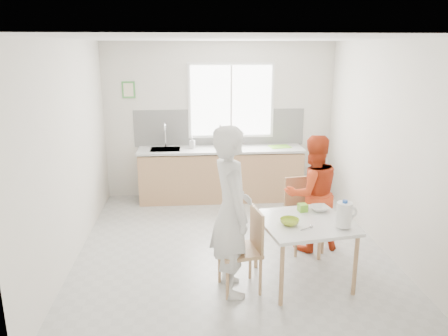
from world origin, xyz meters
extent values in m
plane|color=#B7B7B2|center=(0.00, 0.00, 0.00)|extent=(4.50, 4.50, 0.00)
plane|color=silver|center=(0.00, 2.25, 1.35)|extent=(4.00, 0.00, 4.00)
plane|color=silver|center=(0.00, -2.25, 1.35)|extent=(4.00, 0.00, 4.00)
plane|color=silver|center=(-2.00, 0.00, 1.35)|extent=(0.00, 4.50, 4.50)
plane|color=silver|center=(2.00, 0.00, 1.35)|extent=(0.00, 4.50, 4.50)
plane|color=white|center=(0.00, 0.00, 2.70)|extent=(4.50, 4.50, 0.00)
cube|color=white|center=(0.20, 2.23, 1.70)|extent=(1.50, 0.03, 1.30)
cube|color=white|center=(0.20, 2.21, 1.70)|extent=(1.40, 0.02, 1.20)
cube|color=white|center=(0.20, 2.21, 1.70)|extent=(0.03, 0.03, 1.20)
cube|color=white|center=(0.00, 2.24, 1.23)|extent=(3.00, 0.02, 0.65)
cube|color=#499B46|center=(-1.55, 2.23, 1.90)|extent=(0.22, 0.02, 0.28)
cube|color=beige|center=(-1.55, 2.22, 1.90)|extent=(0.16, 0.01, 0.22)
cube|color=tan|center=(0.00, 1.95, 0.43)|extent=(2.80, 0.60, 0.86)
cube|color=#3F3326|center=(0.00, 1.95, 0.05)|extent=(2.80, 0.54, 0.10)
cube|color=silver|center=(0.00, 1.95, 0.90)|extent=(2.84, 0.64, 0.04)
cube|color=#A5A5AA|center=(-0.95, 1.95, 0.91)|extent=(0.50, 0.40, 0.03)
cylinder|color=silver|center=(-0.95, 2.11, 1.10)|extent=(0.02, 0.02, 0.36)
torus|color=silver|center=(-0.95, 2.04, 1.28)|extent=(0.02, 0.18, 0.18)
cube|color=silver|center=(0.73, -0.92, 0.72)|extent=(1.10, 1.10, 0.04)
cylinder|color=tan|center=(0.38, -1.40, 0.34)|extent=(0.05, 0.05, 0.68)
cylinder|color=tan|center=(0.25, -0.57, 0.34)|extent=(0.05, 0.05, 0.68)
cylinder|color=tan|center=(1.21, -1.26, 0.34)|extent=(0.05, 0.05, 0.68)
cylinder|color=tan|center=(1.07, -0.43, 0.34)|extent=(0.05, 0.05, 0.68)
cube|color=tan|center=(-0.01, -1.04, 0.46)|extent=(0.49, 0.49, 0.04)
cube|color=tan|center=(0.18, -1.01, 0.70)|extent=(0.10, 0.41, 0.45)
cylinder|color=tan|center=(-0.22, -0.89, 0.22)|extent=(0.04, 0.04, 0.44)
cylinder|color=tan|center=(-0.16, -1.25, 0.22)|extent=(0.04, 0.04, 0.44)
cylinder|color=tan|center=(0.14, -0.83, 0.22)|extent=(0.04, 0.04, 0.44)
cylinder|color=tan|center=(0.20, -1.19, 0.22)|extent=(0.04, 0.04, 0.44)
cube|color=tan|center=(0.95, -0.12, 0.47)|extent=(0.50, 0.50, 0.04)
cube|color=tan|center=(0.92, 0.08, 0.72)|extent=(0.42, 0.10, 0.46)
cylinder|color=tan|center=(0.80, -0.34, 0.22)|extent=(0.04, 0.04, 0.45)
cylinder|color=tan|center=(1.17, -0.27, 0.22)|extent=(0.04, 0.04, 0.45)
cylinder|color=tan|center=(0.73, 0.03, 0.22)|extent=(0.04, 0.04, 0.45)
cylinder|color=tan|center=(1.10, 0.10, 0.22)|extent=(0.04, 0.04, 0.45)
imported|color=silver|center=(-0.10, -1.06, 0.93)|extent=(0.55, 0.74, 1.85)
imported|color=red|center=(1.04, -0.09, 0.77)|extent=(0.83, 0.70, 1.54)
imported|color=#A0BF2C|center=(0.54, -1.00, 0.77)|extent=(0.24, 0.24, 0.07)
imported|color=silver|center=(0.98, -0.62, 0.76)|extent=(0.25, 0.25, 0.05)
cylinder|color=white|center=(1.09, -1.14, 0.89)|extent=(0.17, 0.17, 0.26)
cylinder|color=blue|center=(1.09, -1.14, 1.03)|extent=(0.06, 0.06, 0.03)
torus|color=white|center=(1.17, -1.14, 0.91)|extent=(0.13, 0.05, 0.13)
cube|color=#6FB92A|center=(0.78, -0.62, 0.78)|extent=(0.12, 0.12, 0.09)
cylinder|color=#A5A5AA|center=(0.69, -1.15, 0.74)|extent=(0.15, 0.09, 0.01)
cube|color=#7DD431|center=(1.03, 1.97, 0.93)|extent=(0.39, 0.31, 0.01)
cylinder|color=black|center=(-0.01, 2.03, 1.08)|extent=(0.07, 0.07, 0.32)
cylinder|color=black|center=(0.00, 2.11, 1.07)|extent=(0.07, 0.07, 0.30)
cylinder|color=brown|center=(0.08, 1.95, 1.00)|extent=(0.06, 0.06, 0.16)
imported|color=#999999|center=(-0.49, 2.01, 1.02)|extent=(0.11, 0.11, 0.19)
camera|label=1|loc=(-0.52, -5.35, 2.61)|focal=35.00mm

